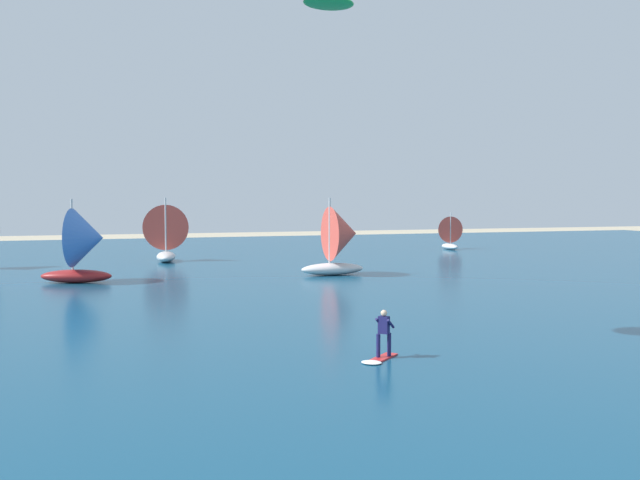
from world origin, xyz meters
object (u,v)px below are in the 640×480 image
sailboat_outermost (341,240)px  sailboat_mid_right (86,244)px  kitesurfer (381,342)px  sailboat_leading (166,232)px  sailboat_far_right (448,232)px

sailboat_outermost → sailboat_mid_right: bearing=177.8°
kitesurfer → sailboat_leading: bearing=93.9°
sailboat_mid_right → sailboat_outermost: 17.35m
sailboat_mid_right → sailboat_outermost: size_ratio=0.99×
kitesurfer → sailboat_far_right: (27.49, 45.99, 1.20)m
sailboat_far_right → sailboat_outermost: bearing=-133.9°
kitesurfer → sailboat_mid_right: (-9.47, 26.27, 1.89)m
sailboat_far_right → sailboat_leading: size_ratio=0.72×
kitesurfer → sailboat_outermost: (7.86, 25.60, 1.91)m
sailboat_outermost → sailboat_far_right: bearing=46.1°
kitesurfer → sailboat_far_right: size_ratio=0.47×
sailboat_outermost → sailboat_leading: bearing=124.8°
sailboat_far_right → sailboat_leading: 30.69m
sailboat_mid_right → sailboat_leading: (6.70, 14.63, 0.03)m
sailboat_mid_right → sailboat_leading: 16.09m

